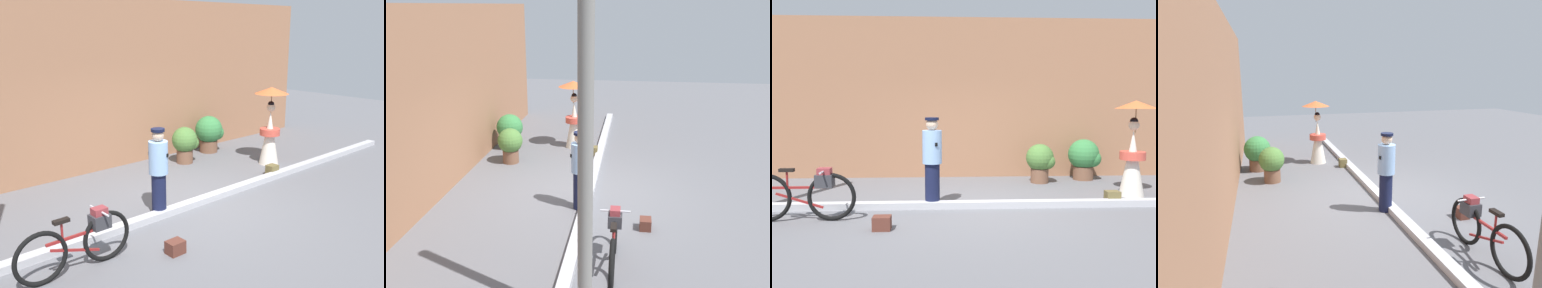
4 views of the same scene
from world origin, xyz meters
TOP-DOWN VIEW (x-y plane):
  - ground_plane at (0.00, 0.00)m, footprint 30.00×30.00m
  - building_wall at (0.00, 3.26)m, footprint 14.00×0.40m
  - sidewalk_curb at (0.00, 0.00)m, footprint 14.00×0.20m
  - bicycle_near_officer at (-2.58, -0.67)m, footprint 1.73×0.48m
  - person_officer at (-0.61, 0.11)m, footprint 0.34×0.36m
  - person_with_parasol at (3.32, 0.79)m, footprint 0.82×0.82m
  - potted_plant_by_door at (1.83, 2.21)m, footprint 0.65×0.64m
  - potted_plant_small at (2.98, 2.55)m, footprint 0.75×0.73m
  - backpack_on_pavement at (-1.31, -1.18)m, footprint 0.26×0.21m
  - backpack_spare at (2.67, 0.16)m, footprint 0.24×0.21m

SIDE VIEW (x-z plane):
  - ground_plane at x=0.00m, z-range 0.00..0.00m
  - sidewalk_curb at x=0.00m, z-range 0.00..0.12m
  - backpack_on_pavement at x=-1.31m, z-range 0.00..0.21m
  - backpack_spare at x=2.67m, z-range 0.01..0.24m
  - bicycle_near_officer at x=-2.58m, z-range 0.02..0.85m
  - potted_plant_by_door at x=1.83m, z-range 0.06..0.96m
  - potted_plant_small at x=2.98m, z-range 0.05..1.03m
  - person_officer at x=-0.61m, z-range 0.05..1.63m
  - person_with_parasol at x=3.32m, z-range 0.01..1.90m
  - building_wall at x=0.00m, z-range 0.00..3.92m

